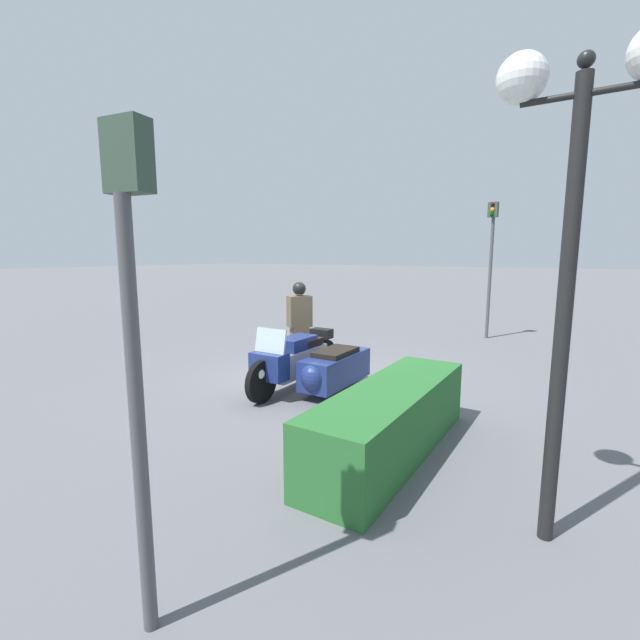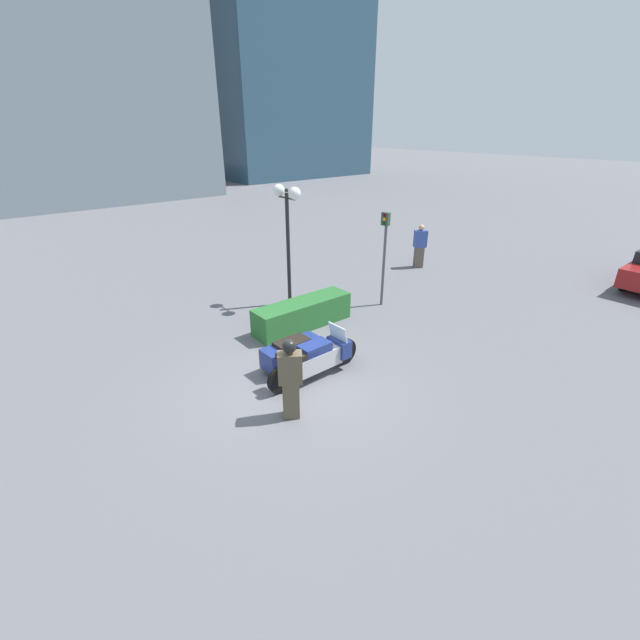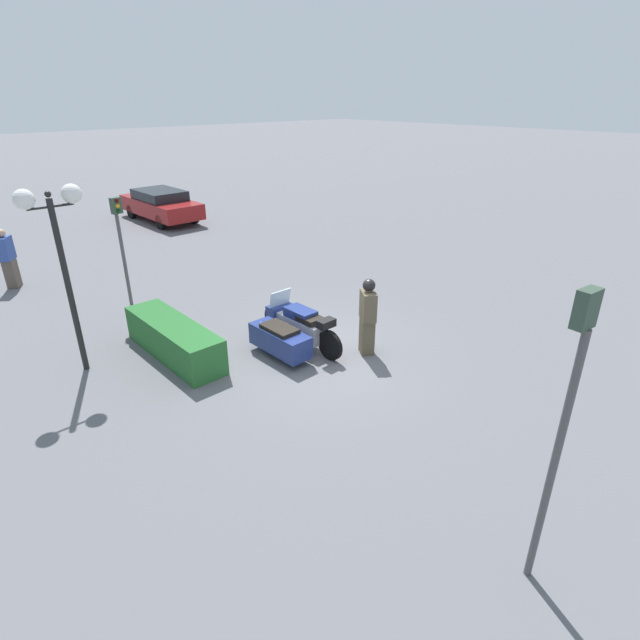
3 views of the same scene
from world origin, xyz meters
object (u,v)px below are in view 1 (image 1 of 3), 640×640
police_motorcycle (313,364)px  twin_lamp_post (578,154)px  hedge_bush_curbside (391,420)px  traffic_light_near (134,307)px  traffic_light_far (491,251)px  officer_rider (299,322)px

police_motorcycle → twin_lamp_post: bearing=58.8°
twin_lamp_post → hedge_bush_curbside: bearing=-113.9°
police_motorcycle → traffic_light_near: traffic_light_near is taller
hedge_bush_curbside → traffic_light_far: (-8.10, -0.51, 2.04)m
officer_rider → hedge_bush_curbside: officer_rider is taller
hedge_bush_curbside → police_motorcycle: bearing=-125.5°
twin_lamp_post → traffic_light_near: twin_lamp_post is taller
hedge_bush_curbside → officer_rider: bearing=-130.6°
police_motorcycle → hedge_bush_curbside: 2.55m
officer_rider → traffic_light_far: 6.16m
hedge_bush_curbside → traffic_light_far: 8.37m
traffic_light_far → twin_lamp_post: bearing=20.5°
officer_rider → traffic_light_far: traffic_light_far is taller
traffic_light_far → officer_rider: bearing=-21.4°
officer_rider → hedge_bush_curbside: 4.38m
police_motorcycle → hedge_bush_curbside: (1.48, 2.08, -0.07)m
officer_rider → police_motorcycle: bearing=166.5°
police_motorcycle → traffic_light_near: 5.11m
police_motorcycle → traffic_light_far: size_ratio=0.71×
officer_rider → traffic_light_far: size_ratio=0.47×
traffic_light_near → traffic_light_far: size_ratio=0.82×
police_motorcycle → officer_rider: 1.88m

